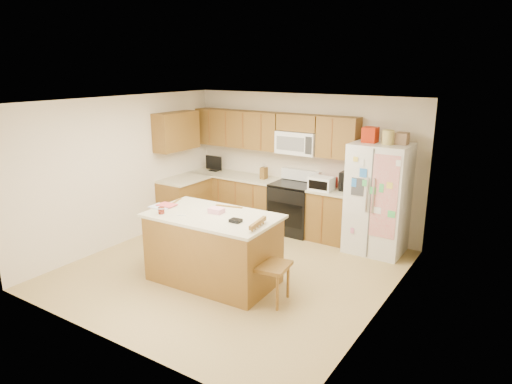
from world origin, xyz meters
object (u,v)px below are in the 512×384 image
Objects in this scene: windsor_chair_back at (234,237)px; refrigerator at (378,197)px; windsor_chair_right at (269,265)px; stove at (293,207)px; windsor_chair_left at (168,234)px; island at (213,248)px.

refrigerator is at bearing 47.18° from windsor_chair_back.
refrigerator is at bearing 75.68° from windsor_chair_right.
stove reaches higher than windsor_chair_left.
stove is at bearing 89.95° from island.
island reaches higher than windsor_chair_right.
stove is at bearing 66.56° from windsor_chair_left.
windsor_chair_back is 0.93× the size of windsor_chair_right.
island is at bearing -124.20° from refrigerator.
refrigerator reaches higher than windsor_chair_right.
windsor_chair_left is at bearing 174.37° from windsor_chair_right.
island is 1.78× the size of windsor_chair_right.
windsor_chair_back is (0.93, 0.45, 0.00)m from windsor_chair_left.
stove is 1.82m from windsor_chair_back.
windsor_chair_back is (-1.62, -1.75, -0.45)m from refrigerator.
refrigerator reaches higher than island.
refrigerator is at bearing 55.80° from island.
windsor_chair_back reaches higher than windsor_chair_left.
windsor_chair_right is at bearing -32.21° from windsor_chair_back.
stove reaches higher than windsor_chair_right.
windsor_chair_right is at bearing -4.47° from island.
island is (-0.00, -2.38, 0.03)m from stove.
stove is 2.46m from windsor_chair_left.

